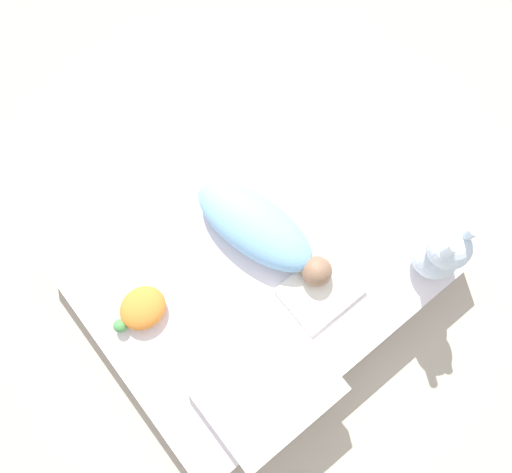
{
  "coord_description": "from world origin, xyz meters",
  "views": [
    {
      "loc": [
        0.24,
        0.29,
        1.85
      ],
      "look_at": [
        -0.02,
        -0.03,
        0.26
      ],
      "focal_mm": 35.0,
      "sensor_mm": 36.0,
      "label": 1
    }
  ],
  "objects_px": {
    "pillow": "(267,388)",
    "turtle_plush": "(141,309)",
    "bunny_plush": "(441,253)",
    "swaddled_baby": "(259,229)"
  },
  "relations": [
    {
      "from": "pillow",
      "to": "turtle_plush",
      "type": "relative_size",
      "value": 2.08
    },
    {
      "from": "turtle_plush",
      "to": "bunny_plush",
      "type": "bearing_deg",
      "value": 151.29
    },
    {
      "from": "pillow",
      "to": "turtle_plush",
      "type": "height_order",
      "value": "same"
    },
    {
      "from": "swaddled_baby",
      "to": "pillow",
      "type": "height_order",
      "value": "swaddled_baby"
    },
    {
      "from": "pillow",
      "to": "bunny_plush",
      "type": "bearing_deg",
      "value": 178.29
    },
    {
      "from": "bunny_plush",
      "to": "turtle_plush",
      "type": "distance_m",
      "value": 0.96
    },
    {
      "from": "swaddled_baby",
      "to": "pillow",
      "type": "relative_size",
      "value": 1.36
    },
    {
      "from": "swaddled_baby",
      "to": "bunny_plush",
      "type": "relative_size",
      "value": 1.71
    },
    {
      "from": "swaddled_baby",
      "to": "turtle_plush",
      "type": "relative_size",
      "value": 2.84
    },
    {
      "from": "bunny_plush",
      "to": "turtle_plush",
      "type": "height_order",
      "value": "bunny_plush"
    }
  ]
}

